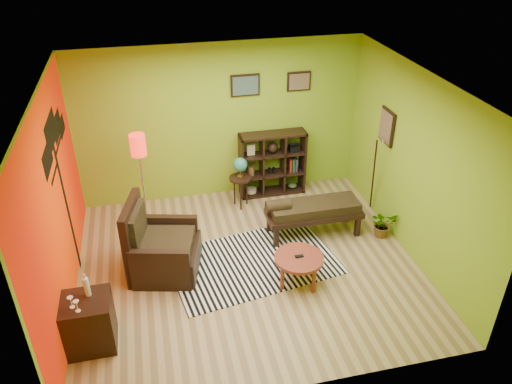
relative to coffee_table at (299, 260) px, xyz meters
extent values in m
plane|color=tan|center=(-0.63, 0.50, -0.37)|extent=(5.00, 5.00, 0.00)
cube|color=#83AE21|center=(-0.63, 2.75, 1.03)|extent=(5.00, 0.04, 2.80)
cube|color=#83AE21|center=(-0.63, -1.75, 1.03)|extent=(5.00, 0.04, 2.80)
cube|color=#83AE21|center=(-3.13, 0.50, 1.03)|extent=(0.04, 4.50, 2.80)
cube|color=#83AE21|center=(1.87, 0.50, 1.03)|extent=(0.04, 4.50, 2.80)
cube|color=white|center=(-0.63, 0.50, 2.43)|extent=(5.00, 4.50, 0.04)
cube|color=red|center=(-3.11, 0.50, 1.03)|extent=(0.01, 4.45, 2.75)
cube|color=black|center=(-3.09, 1.05, 0.68)|extent=(0.01, 0.14, 2.10)
cube|color=black|center=(-3.09, 0.55, 1.68)|extent=(0.01, 0.65, 0.32)
cube|color=black|center=(-3.09, 1.10, 1.81)|extent=(0.01, 0.85, 0.40)
cube|color=black|center=(-3.09, 1.60, 1.68)|extent=(0.01, 0.70, 0.32)
cube|color=black|center=(-3.09, 1.95, 1.53)|extent=(0.01, 0.50, 0.26)
cube|color=black|center=(-0.18, 2.72, 1.68)|extent=(0.50, 0.03, 0.38)
cube|color=#4D6D63|center=(-0.18, 2.69, 1.68)|extent=(0.44, 0.01, 0.32)
cube|color=black|center=(0.77, 2.72, 1.68)|extent=(0.42, 0.03, 0.34)
cube|color=#846A4F|center=(0.77, 2.69, 1.68)|extent=(0.36, 0.01, 0.28)
cube|color=black|center=(1.84, 1.40, 1.28)|extent=(0.03, 0.44, 0.56)
cube|color=#846A4F|center=(1.81, 1.40, 1.28)|extent=(0.01, 0.38, 0.50)
cylinder|color=black|center=(1.72, 1.40, 0.41)|extent=(0.23, 0.34, 1.46)
cone|color=silver|center=(1.72, 1.25, 1.15)|extent=(0.08, 0.09, 0.16)
cube|color=white|center=(-0.54, 0.55, -0.36)|extent=(2.67, 1.91, 0.01)
cylinder|color=maroon|center=(0.00, 0.00, 0.03)|extent=(0.70, 0.70, 0.05)
cylinder|color=maroon|center=(0.28, 0.14, -0.18)|extent=(0.06, 0.06, 0.38)
cylinder|color=maroon|center=(-0.14, 0.28, -0.18)|extent=(0.06, 0.06, 0.38)
cylinder|color=maroon|center=(0.14, -0.28, -0.18)|extent=(0.06, 0.06, 0.38)
cylinder|color=maroon|center=(-0.28, -0.14, -0.18)|extent=(0.06, 0.06, 0.38)
cube|color=black|center=(0.00, 0.00, 0.07)|extent=(0.12, 0.05, 0.02)
cube|color=black|center=(-1.82, 0.67, -0.16)|extent=(1.11, 1.10, 0.42)
cube|color=black|center=(-2.25, 0.77, 0.21)|extent=(0.32, 0.90, 1.15)
cube|color=black|center=(-1.92, 0.25, -0.03)|extent=(0.84, 0.30, 0.67)
cube|color=black|center=(-1.72, 1.09, -0.03)|extent=(0.84, 0.30, 0.67)
cube|color=#DDB05E|center=(-1.79, 0.66, 0.12)|extent=(0.88, 0.87, 0.15)
cube|color=#DDB05E|center=(-2.17, 0.75, 0.42)|extent=(0.25, 0.67, 0.52)
cube|color=black|center=(-2.83, -0.56, -0.02)|extent=(0.59, 0.54, 0.70)
cylinder|color=white|center=(-2.78, -0.46, 0.46)|extent=(0.07, 0.07, 0.25)
cylinder|color=white|center=(-2.78, -0.46, 0.61)|extent=(0.02, 0.02, 0.07)
cylinder|color=white|center=(-2.95, -0.64, 0.34)|extent=(0.06, 0.06, 0.01)
cylinder|color=white|center=(-2.95, -0.64, 0.39)|extent=(0.01, 0.01, 0.09)
cone|color=white|center=(-2.95, -0.64, 0.46)|extent=(0.07, 0.07, 0.06)
cylinder|color=white|center=(-2.88, -0.72, 0.34)|extent=(0.06, 0.06, 0.01)
cylinder|color=white|center=(-2.88, -0.72, 0.39)|extent=(0.01, 0.01, 0.09)
cone|color=white|center=(-2.88, -0.72, 0.46)|extent=(0.07, 0.07, 0.06)
cylinder|color=silver|center=(-2.05, 1.86, -0.36)|extent=(0.26, 0.26, 0.03)
cylinder|color=silver|center=(-2.05, 1.86, 0.42)|extent=(0.02, 0.02, 1.58)
cylinder|color=red|center=(-2.05, 1.86, 1.16)|extent=(0.25, 0.25, 0.34)
cylinder|color=black|center=(-0.40, 2.18, 0.20)|extent=(0.39, 0.39, 0.04)
cylinder|color=black|center=(-0.28, 2.22, -0.10)|extent=(0.03, 0.03, 0.55)
cylinder|color=black|center=(-0.50, 2.27, -0.10)|extent=(0.03, 0.03, 0.55)
cylinder|color=black|center=(-0.42, 2.06, -0.10)|extent=(0.03, 0.03, 0.55)
cylinder|color=gold|center=(-0.40, 2.18, 0.24)|extent=(0.10, 0.10, 0.02)
cylinder|color=gold|center=(-0.40, 2.18, 0.30)|extent=(0.02, 0.02, 0.10)
sphere|color=#156DA7|center=(-0.40, 2.18, 0.46)|extent=(0.25, 0.25, 0.25)
cube|color=black|center=(-0.31, 2.53, 0.23)|extent=(0.04, 0.35, 1.20)
cube|color=black|center=(0.85, 2.53, 0.23)|extent=(0.04, 0.35, 1.20)
cube|color=black|center=(0.27, 2.53, -0.35)|extent=(1.20, 0.35, 0.04)
cube|color=black|center=(0.27, 2.53, 0.81)|extent=(1.20, 0.35, 0.04)
cube|color=black|center=(0.07, 2.53, 0.23)|extent=(0.03, 0.33, 1.12)
cube|color=black|center=(0.47, 2.53, 0.23)|extent=(0.03, 0.33, 1.12)
cube|color=black|center=(0.27, 2.53, 0.03)|extent=(1.12, 0.33, 0.03)
cube|color=black|center=(0.27, 2.53, 0.43)|extent=(1.12, 0.33, 0.03)
cylinder|color=#C7B791|center=(-0.13, 2.53, -0.28)|extent=(0.20, 0.20, 0.07)
sphere|color=black|center=(0.27, 2.53, 0.56)|extent=(0.20, 0.20, 0.20)
cube|color=black|center=(0.67, 2.53, 0.50)|extent=(0.18, 0.15, 0.10)
cylinder|color=black|center=(0.23, 2.53, 0.10)|extent=(0.06, 0.12, 0.06)
cylinder|color=black|center=(0.31, 2.53, 0.10)|extent=(0.06, 0.12, 0.06)
ellipsoid|color=#384C26|center=(0.67, 2.53, -0.27)|extent=(0.18, 0.18, 0.09)
cylinder|color=brown|center=(-0.13, 2.53, 0.13)|extent=(0.12, 0.12, 0.18)
cube|color=#C7B791|center=(-0.13, 2.53, 0.55)|extent=(0.14, 0.03, 0.20)
cube|color=maroon|center=(0.60, 2.53, 0.17)|extent=(0.04, 0.18, 0.26)
cube|color=#1E4C1E|center=(0.65, 2.53, 0.17)|extent=(0.04, 0.18, 0.26)
cube|color=navy|center=(0.71, 2.53, 0.17)|extent=(0.04, 0.18, 0.26)
cube|color=black|center=(0.59, 1.08, 0.02)|extent=(1.55, 0.56, 0.09)
cube|color=#DDB05E|center=(0.59, 1.08, 0.14)|extent=(1.44, 0.49, 0.15)
cylinder|color=#DDB05E|center=(-0.02, 1.09, 0.25)|extent=(0.39, 0.20, 0.20)
cube|color=black|center=(1.27, 1.30, -0.20)|extent=(0.08, 0.08, 0.34)
cube|color=black|center=(-0.10, 1.31, -0.20)|extent=(0.08, 0.08, 0.34)
cube|color=black|center=(1.27, 0.86, -0.20)|extent=(0.08, 0.08, 0.34)
cube|color=black|center=(-0.10, 0.87, -0.20)|extent=(0.08, 0.08, 0.34)
imported|color=#26661E|center=(1.67, 0.77, -0.20)|extent=(0.44, 0.48, 0.35)
camera|label=1|loc=(-1.85, -5.29, 4.41)|focal=35.00mm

